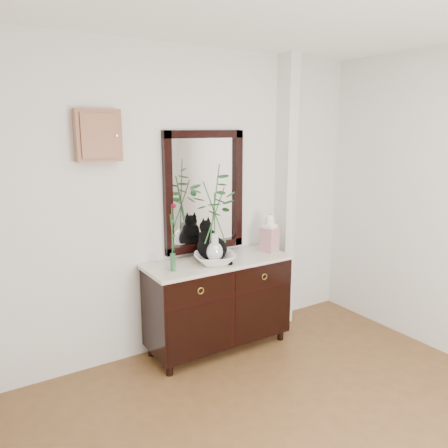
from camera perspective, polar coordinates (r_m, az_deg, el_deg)
wall_back at (r=3.97m, az=-3.91°, el=2.87°), size 3.60×0.04×2.70m
pilaster at (r=4.46m, az=7.99°, el=3.83°), size 0.12×0.20×2.70m
sideboard at (r=4.05m, az=-0.76°, el=-9.83°), size 1.33×0.52×0.82m
wall_mirror at (r=3.99m, az=-2.57°, el=4.24°), size 0.80×0.06×1.10m
key_cabinet at (r=3.56m, az=-16.13°, el=11.04°), size 0.35×0.10×0.40m
cat at (r=3.88m, az=-1.59°, el=-2.13°), size 0.35×0.38×0.36m
lotus_bowl at (r=3.81m, az=-1.22°, el=-4.54°), size 0.46×0.46×0.09m
vase_branches at (r=3.72m, az=-1.25°, el=1.44°), size 0.47×0.47×0.86m
bud_vase_rose at (r=3.58m, az=-6.78°, el=-1.71°), size 0.09×0.09×0.58m
ginger_jar at (r=4.18m, az=5.98°, el=-1.11°), size 0.17×0.17×0.37m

